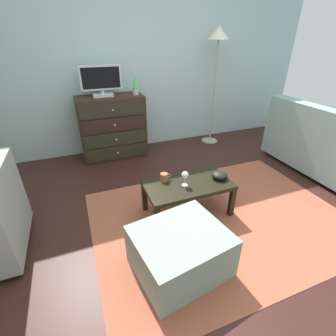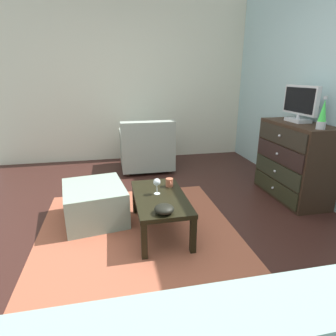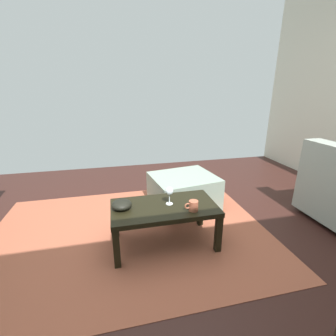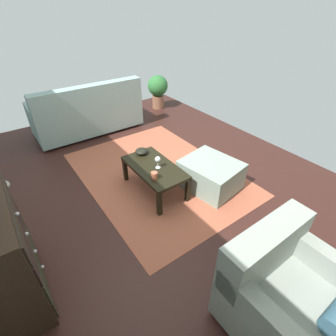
{
  "view_description": "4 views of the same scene",
  "coord_description": "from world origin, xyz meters",
  "px_view_note": "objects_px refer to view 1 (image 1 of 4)",
  "views": [
    {
      "loc": [
        -1.03,
        -1.85,
        1.7
      ],
      "look_at": [
        -0.25,
        0.16,
        0.51
      ],
      "focal_mm": 25.79,
      "sensor_mm": 36.0,
      "label": 1
    },
    {
      "loc": [
        2.3,
        -0.39,
        1.46
      ],
      "look_at": [
        -0.08,
        0.1,
        0.65
      ],
      "focal_mm": 29.64,
      "sensor_mm": 36.0,
      "label": 2
    },
    {
      "loc": [
        0.29,
        1.76,
        1.31
      ],
      "look_at": [
        -0.16,
        -0.18,
        0.64
      ],
      "focal_mm": 25.04,
      "sensor_mm": 36.0,
      "label": 3
    },
    {
      "loc": [
        -2.27,
        1.38,
        2.12
      ],
      "look_at": [
        -0.28,
        -0.05,
        0.42
      ],
      "focal_mm": 26.69,
      "sensor_mm": 36.0,
      "label": 4
    }
  ],
  "objects_px": {
    "lava_lamp": "(135,84)",
    "mug": "(164,177)",
    "tv": "(101,81)",
    "ottoman": "(180,251)",
    "wine_glass": "(185,176)",
    "standing_lamp": "(218,45)",
    "dresser": "(113,127)",
    "bowl_decorative": "(220,175)",
    "coffee_table": "(188,187)",
    "couch_large": "(334,152)"
  },
  "relations": [
    {
      "from": "tv",
      "to": "ottoman",
      "type": "xyz_separation_m",
      "value": [
        0.17,
        -2.39,
        -0.96
      ]
    },
    {
      "from": "wine_glass",
      "to": "mug",
      "type": "distance_m",
      "value": 0.24
    },
    {
      "from": "tv",
      "to": "mug",
      "type": "distance_m",
      "value": 1.81
    },
    {
      "from": "lava_lamp",
      "to": "wine_glass",
      "type": "bearing_deg",
      "value": -89.2
    },
    {
      "from": "wine_glass",
      "to": "standing_lamp",
      "type": "distance_m",
      "value": 2.41
    },
    {
      "from": "bowl_decorative",
      "to": "standing_lamp",
      "type": "xyz_separation_m",
      "value": [
        0.9,
        1.72,
        1.16
      ]
    },
    {
      "from": "mug",
      "to": "standing_lamp",
      "type": "relative_size",
      "value": 0.06
    },
    {
      "from": "tv",
      "to": "mug",
      "type": "xyz_separation_m",
      "value": [
        0.33,
        -1.63,
        -0.73
      ]
    },
    {
      "from": "mug",
      "to": "bowl_decorative",
      "type": "relative_size",
      "value": 0.68
    },
    {
      "from": "coffee_table",
      "to": "wine_glass",
      "type": "relative_size",
      "value": 5.66
    },
    {
      "from": "dresser",
      "to": "couch_large",
      "type": "height_order",
      "value": "dresser"
    },
    {
      "from": "couch_large",
      "to": "standing_lamp",
      "type": "height_order",
      "value": "standing_lamp"
    },
    {
      "from": "lava_lamp",
      "to": "wine_glass",
      "type": "xyz_separation_m",
      "value": [
        0.02,
        -1.72,
        -0.59
      ]
    },
    {
      "from": "mug",
      "to": "couch_large",
      "type": "xyz_separation_m",
      "value": [
        2.37,
        -0.11,
        -0.06
      ]
    },
    {
      "from": "bowl_decorative",
      "to": "standing_lamp",
      "type": "height_order",
      "value": "standing_lamp"
    },
    {
      "from": "bowl_decorative",
      "to": "couch_large",
      "type": "xyz_separation_m",
      "value": [
        1.8,
        0.06,
        -0.06
      ]
    },
    {
      "from": "coffee_table",
      "to": "ottoman",
      "type": "bearing_deg",
      "value": -119.95
    },
    {
      "from": "lava_lamp",
      "to": "mug",
      "type": "height_order",
      "value": "lava_lamp"
    },
    {
      "from": "lava_lamp",
      "to": "ottoman",
      "type": "height_order",
      "value": "lava_lamp"
    },
    {
      "from": "dresser",
      "to": "bowl_decorative",
      "type": "bearing_deg",
      "value": -65.3
    },
    {
      "from": "lava_lamp",
      "to": "coffee_table",
      "type": "height_order",
      "value": "lava_lamp"
    },
    {
      "from": "coffee_table",
      "to": "mug",
      "type": "distance_m",
      "value": 0.27
    },
    {
      "from": "coffee_table",
      "to": "mug",
      "type": "height_order",
      "value": "mug"
    },
    {
      "from": "tv",
      "to": "wine_glass",
      "type": "relative_size",
      "value": 3.61
    },
    {
      "from": "standing_lamp",
      "to": "dresser",
      "type": "bearing_deg",
      "value": 178.38
    },
    {
      "from": "bowl_decorative",
      "to": "dresser",
      "type": "bearing_deg",
      "value": 114.7
    },
    {
      "from": "tv",
      "to": "lava_lamp",
      "type": "height_order",
      "value": "tv"
    },
    {
      "from": "lava_lamp",
      "to": "couch_large",
      "type": "relative_size",
      "value": 0.18
    },
    {
      "from": "bowl_decorative",
      "to": "standing_lamp",
      "type": "bearing_deg",
      "value": 62.3
    },
    {
      "from": "tv",
      "to": "ottoman",
      "type": "distance_m",
      "value": 2.59
    },
    {
      "from": "tv",
      "to": "standing_lamp",
      "type": "relative_size",
      "value": 0.31
    },
    {
      "from": "tv",
      "to": "mug",
      "type": "relative_size",
      "value": 4.98
    },
    {
      "from": "coffee_table",
      "to": "couch_large",
      "type": "relative_size",
      "value": 0.47
    },
    {
      "from": "coffee_table",
      "to": "mug",
      "type": "xyz_separation_m",
      "value": [
        -0.21,
        0.14,
        0.09
      ]
    },
    {
      "from": "coffee_table",
      "to": "ottoman",
      "type": "relative_size",
      "value": 1.27
    },
    {
      "from": "coffee_table",
      "to": "couch_large",
      "type": "height_order",
      "value": "couch_large"
    },
    {
      "from": "bowl_decorative",
      "to": "ottoman",
      "type": "xyz_separation_m",
      "value": [
        -0.72,
        -0.61,
        -0.22
      ]
    },
    {
      "from": "lava_lamp",
      "to": "standing_lamp",
      "type": "bearing_deg",
      "value": -0.22
    },
    {
      "from": "lava_lamp",
      "to": "coffee_table",
      "type": "relative_size",
      "value": 0.37
    },
    {
      "from": "tv",
      "to": "wine_glass",
      "type": "distance_m",
      "value": 1.97
    },
    {
      "from": "dresser",
      "to": "mug",
      "type": "xyz_separation_m",
      "value": [
        0.25,
        -1.6,
        -0.05
      ]
    },
    {
      "from": "dresser",
      "to": "ottoman",
      "type": "bearing_deg",
      "value": -87.71
    },
    {
      "from": "lava_lamp",
      "to": "coffee_table",
      "type": "distance_m",
      "value": 1.86
    },
    {
      "from": "coffee_table",
      "to": "bowl_decorative",
      "type": "relative_size",
      "value": 5.34
    },
    {
      "from": "tv",
      "to": "standing_lamp",
      "type": "distance_m",
      "value": 1.84
    },
    {
      "from": "couch_large",
      "to": "coffee_table",
      "type": "bearing_deg",
      "value": -179.21
    },
    {
      "from": "tv",
      "to": "standing_lamp",
      "type": "bearing_deg",
      "value": -2.32
    },
    {
      "from": "dresser",
      "to": "wine_glass",
      "type": "xyz_separation_m",
      "value": [
        0.41,
        -1.76,
        0.02
      ]
    },
    {
      "from": "ottoman",
      "to": "bowl_decorative",
      "type": "bearing_deg",
      "value": 40.22
    },
    {
      "from": "wine_glass",
      "to": "mug",
      "type": "xyz_separation_m",
      "value": [
        -0.16,
        0.16,
        -0.07
      ]
    }
  ]
}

